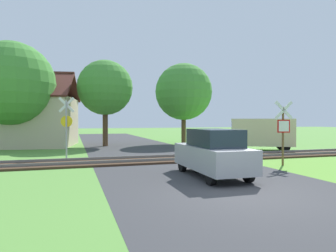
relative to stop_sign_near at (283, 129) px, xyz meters
name	(u,v)px	position (x,y,z in m)	size (l,w,h in m)	color
ground_plane	(245,195)	(-4.75, -4.36, -1.72)	(160.00, 160.00, 0.00)	#5B933D
road_asphalt	(213,181)	(-4.75, -2.36, -1.72)	(7.51, 80.00, 0.01)	#38383A
rail_track	(165,159)	(-4.75, 3.37, -1.66)	(60.00, 2.60, 0.22)	#422D1E
stop_sign_near	(283,129)	(0.00, 0.00, 0.00)	(0.86, 0.22, 3.03)	brown
crossing_sign_far	(66,123)	(-9.70, 5.91, 0.28)	(0.86, 0.22, 3.42)	#9E9EA5
house	(24,120)	(-13.16, 15.39, 0.45)	(9.01, 7.91, 6.20)	#C6B293
tree_left	(12,84)	(-13.62, 12.77, 3.09)	(6.16, 6.16, 7.90)	#513823
tree_right	(184,92)	(0.32, 14.02, 3.02)	(5.17, 5.17, 7.34)	#513823
tree_center	(105,88)	(-6.80, 13.59, 3.11)	(4.55, 4.55, 7.12)	#513823
mail_truck	(259,133)	(3.28, 6.63, -0.48)	(5.19, 3.95, 2.24)	beige
parked_car	(213,153)	(-4.39, -1.55, -0.83)	(1.68, 4.02, 1.78)	#99999E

